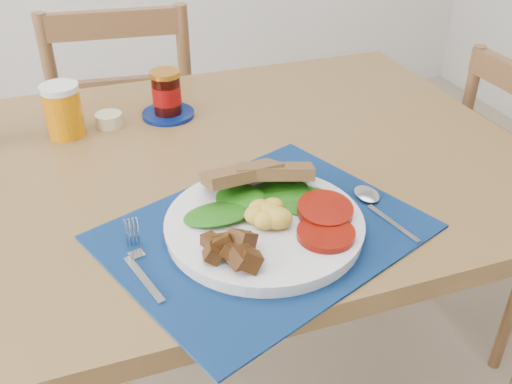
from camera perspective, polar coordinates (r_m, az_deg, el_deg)
table at (r=1.16m, az=-7.56°, el=-0.82°), size 1.40×0.90×0.75m
chair_far at (r=1.78m, az=-12.85°, el=7.44°), size 0.45×0.44×1.11m
placemat at (r=0.93m, az=0.83°, el=-3.98°), size 0.58×0.52×0.00m
breakfast_plate at (r=0.91m, az=0.57°, el=-3.01°), size 0.32×0.32×0.08m
fork at (r=0.87m, az=-11.59°, el=-7.00°), size 0.04×0.17×0.00m
spoon at (r=1.00m, az=11.76°, el=-1.15°), size 0.04×0.18×0.01m
juice_glass at (r=1.26m, az=-18.68°, el=7.58°), size 0.08×0.08×0.11m
ramekin at (r=1.29m, az=-14.48°, el=7.00°), size 0.06×0.06×0.03m
jam_on_saucer at (r=1.30m, az=-8.91°, el=9.41°), size 0.12×0.12×0.11m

